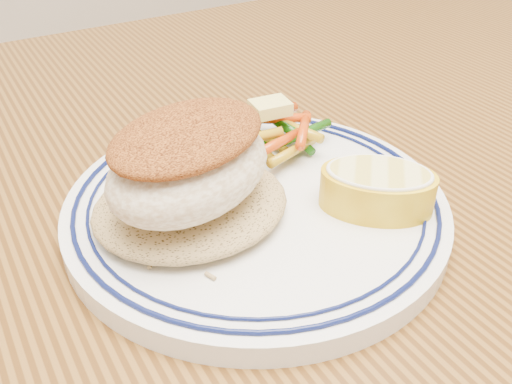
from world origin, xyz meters
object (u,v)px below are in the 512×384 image
(rice_pilaf, at_px, (191,200))
(fish_fillet, at_px, (189,161))
(plate, at_px, (256,205))
(lemon_wedge, at_px, (377,188))
(dining_table, at_px, (315,305))
(vegetable_pile, at_px, (260,133))

(rice_pilaf, height_order, fish_fillet, fish_fillet)
(plate, bearing_deg, fish_fillet, -175.88)
(plate, bearing_deg, lemon_wedge, -38.19)
(plate, height_order, fish_fillet, fish_fillet)
(dining_table, bearing_deg, lemon_wedge, -71.29)
(vegetable_pile, bearing_deg, fish_fillet, -144.93)
(rice_pilaf, bearing_deg, plate, -5.13)
(rice_pilaf, height_order, lemon_wedge, lemon_wedge)
(dining_table, relative_size, lemon_wedge, 16.34)
(dining_table, xyz_separation_m, rice_pilaf, (-0.09, 0.01, 0.12))
(plate, bearing_deg, vegetable_pile, 56.81)
(plate, xyz_separation_m, rice_pilaf, (-0.04, 0.00, 0.02))
(dining_table, xyz_separation_m, lemon_wedge, (0.01, -0.04, 0.13))
(plate, xyz_separation_m, vegetable_pile, (0.04, 0.05, 0.02))
(dining_table, height_order, rice_pilaf, rice_pilaf)
(rice_pilaf, xyz_separation_m, vegetable_pile, (0.08, 0.05, 0.00))
(vegetable_pile, height_order, lemon_wedge, same)
(plate, bearing_deg, rice_pilaf, 174.87)
(fish_fillet, height_order, lemon_wedge, fish_fillet)
(dining_table, bearing_deg, vegetable_pile, 100.70)
(dining_table, distance_m, plate, 0.12)
(dining_table, xyz_separation_m, vegetable_pile, (-0.01, 0.06, 0.13))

